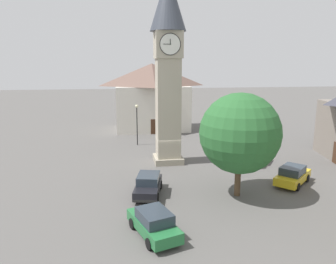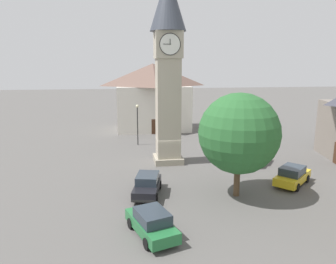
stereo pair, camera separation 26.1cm
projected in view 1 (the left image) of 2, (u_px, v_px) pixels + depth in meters
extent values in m
plane|color=#565451|center=(168.00, 162.00, 31.86)|extent=(200.00, 200.00, 0.00)
cube|color=gray|center=(168.00, 159.00, 31.79)|extent=(2.77, 2.77, 0.60)
cube|color=#ADA38E|center=(168.00, 109.00, 30.75)|extent=(2.22, 2.22, 9.48)
cube|color=#ADA38E|center=(168.00, 45.00, 29.52)|extent=(2.48, 2.48, 2.44)
cone|color=#383D47|center=(168.00, 1.00, 28.72)|extent=(3.35, 3.35, 5.21)
cylinder|color=white|center=(170.00, 44.00, 28.29)|extent=(1.86, 0.04, 1.86)
torus|color=black|center=(170.00, 44.00, 28.28)|extent=(1.92, 0.06, 1.92)
cube|color=black|center=(170.00, 42.00, 28.21)|extent=(0.05, 0.02, 0.52)
cube|color=black|center=(167.00, 44.00, 28.21)|extent=(0.71, 0.02, 0.04)
cylinder|color=white|center=(166.00, 46.00, 30.75)|extent=(1.86, 0.04, 1.86)
torus|color=black|center=(166.00, 46.00, 30.76)|extent=(1.92, 0.06, 1.92)
cube|color=#236B38|center=(153.00, 225.00, 18.10)|extent=(2.91, 4.43, 0.64)
cube|color=#28333D|center=(154.00, 216.00, 17.84)|extent=(2.14, 2.49, 0.64)
cylinder|color=black|center=(132.00, 223.00, 18.86)|extent=(0.41, 0.68, 0.64)
cylinder|color=black|center=(157.00, 218.00, 19.58)|extent=(0.41, 0.68, 0.64)
cylinder|color=black|center=(149.00, 244.00, 16.72)|extent=(0.41, 0.68, 0.64)
cylinder|color=black|center=(176.00, 236.00, 17.44)|extent=(0.41, 0.68, 0.64)
cube|color=black|center=(140.00, 214.00, 19.90)|extent=(1.62, 0.64, 0.16)
cube|color=white|center=(256.00, 156.00, 31.70)|extent=(3.77, 4.32, 0.64)
cube|color=#28333D|center=(256.00, 151.00, 31.44)|extent=(2.49, 2.62, 0.64)
cylinder|color=black|center=(251.00, 155.00, 33.18)|extent=(0.55, 0.65, 0.64)
cylinder|color=black|center=(266.00, 157.00, 32.47)|extent=(0.55, 0.65, 0.64)
cylinder|color=black|center=(245.00, 161.00, 31.03)|extent=(0.55, 0.65, 0.64)
cylinder|color=black|center=(262.00, 163.00, 30.32)|extent=(0.55, 0.65, 0.64)
cube|color=black|center=(260.00, 154.00, 33.50)|extent=(1.42, 1.07, 0.16)
cube|color=gold|center=(293.00, 177.00, 25.88)|extent=(4.18, 4.01, 0.64)
cube|color=#28333D|center=(293.00, 170.00, 25.64)|extent=(2.60, 2.57, 0.64)
cylinder|color=black|center=(288.00, 174.00, 27.36)|extent=(0.62, 0.59, 0.64)
cylinder|color=black|center=(307.00, 178.00, 26.38)|extent=(0.62, 0.59, 0.64)
cylinder|color=black|center=(277.00, 182.00, 25.49)|extent=(0.62, 0.59, 0.64)
cylinder|color=black|center=(298.00, 187.00, 24.51)|extent=(0.62, 0.59, 0.64)
cube|color=black|center=(300.00, 173.00, 27.46)|extent=(1.21, 1.31, 0.16)
cube|color=black|center=(148.00, 187.00, 23.75)|extent=(2.56, 4.37, 0.64)
cube|color=#28333D|center=(148.00, 178.00, 23.77)|extent=(1.98, 2.39, 0.64)
cylinder|color=black|center=(157.00, 197.00, 22.55)|extent=(0.36, 0.67, 0.64)
cylinder|color=black|center=(135.00, 197.00, 22.66)|extent=(0.36, 0.67, 0.64)
cylinder|color=black|center=(160.00, 185.00, 24.95)|extent=(0.36, 0.67, 0.64)
cylinder|color=black|center=(140.00, 184.00, 25.06)|extent=(0.36, 0.67, 0.64)
cube|color=black|center=(145.00, 201.00, 21.82)|extent=(1.65, 0.48, 0.16)
cylinder|color=#2D3351|center=(220.00, 157.00, 32.20)|extent=(0.13, 0.13, 0.82)
cylinder|color=#2D3351|center=(220.00, 156.00, 32.37)|extent=(0.13, 0.13, 0.82)
cube|color=#386BB7|center=(220.00, 150.00, 32.14)|extent=(0.25, 0.38, 0.60)
cylinder|color=#386BB7|center=(221.00, 151.00, 31.92)|extent=(0.09, 0.09, 0.60)
cylinder|color=#386BB7|center=(219.00, 150.00, 32.37)|extent=(0.09, 0.09, 0.60)
sphere|color=#9E7051|center=(220.00, 145.00, 32.04)|extent=(0.22, 0.22, 0.22)
sphere|color=black|center=(220.00, 145.00, 32.04)|extent=(0.20, 0.20, 0.20)
cylinder|color=brown|center=(238.00, 178.00, 23.47)|extent=(0.44, 0.44, 2.68)
sphere|color=#28602D|center=(240.00, 133.00, 22.77)|extent=(5.82, 5.82, 5.82)
cube|color=silver|center=(152.00, 108.00, 47.41)|extent=(10.55, 7.25, 6.49)
pyramid|color=brown|center=(152.00, 75.00, 46.41)|extent=(11.08, 7.61, 3.20)
cube|color=#422819|center=(155.00, 127.00, 44.41)|extent=(1.10, 0.09, 2.10)
cube|color=#422819|center=(336.00, 153.00, 31.16)|extent=(0.28, 1.10, 2.10)
cylinder|color=black|center=(137.00, 126.00, 38.17)|extent=(0.12, 0.12, 4.53)
sphere|color=beige|center=(137.00, 106.00, 37.66)|extent=(0.36, 0.36, 0.36)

